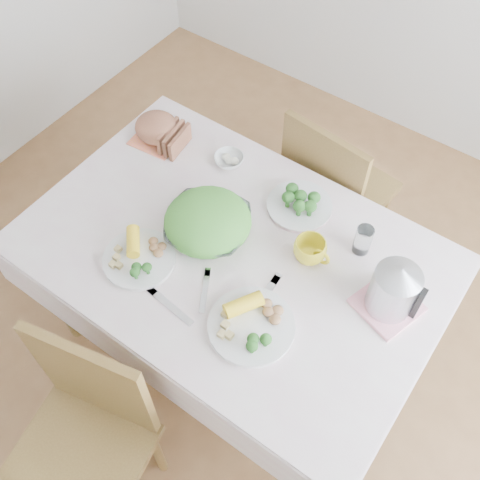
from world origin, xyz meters
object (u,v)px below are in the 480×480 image
Objects in this scene: dinner_plate_left at (139,259)px; chair_far at (340,187)px; chair_near at (78,460)px; dinner_plate_right at (251,326)px; electric_kettle at (394,288)px; dining_table at (233,303)px; yellow_mug at (310,250)px; salad_bowl at (208,226)px.

chair_far is at bearing 72.03° from dinner_plate_left.
chair_near is 0.74m from dinner_plate_right.
dinner_plate_right is 0.48m from electric_kettle.
chair_far is 0.89m from electric_kettle.
dining_table is 0.51m from dinner_plate_right.
yellow_mug reaches higher than dining_table.
electric_kettle is (0.56, 0.12, 0.51)m from dining_table.
electric_kettle is at bearing 12.00° from dining_table.
electric_kettle reaches higher than dining_table.
electric_kettle is (0.32, 0.33, 0.11)m from dinner_plate_right.
dinner_plate_right is (0.16, -0.95, 0.31)m from chair_far.
dinner_plate_right is at bearing 53.97° from chair_near.
dinner_plate_right is at bearing -115.34° from electric_kettle.
yellow_mug is 0.55× the size of electric_kettle.
salad_bowl is 1.39× the size of electric_kettle.
chair_near is 1.06m from yellow_mug.
salad_bowl reaches higher than dinner_plate_right.
dinner_plate_left is at bearing 78.40° from chair_far.
salad_bowl is 1.03× the size of dinner_plate_right.
electric_kettle is (0.80, 0.35, 0.11)m from dinner_plate_left.
electric_kettle reaches higher than dinner_plate_right.
chair_far is 3.57× the size of dinner_plate_left.
salad_bowl is 0.27m from dinner_plate_left.
chair_near is 0.71m from dinner_plate_left.
dining_table is 4.69× the size of salad_bowl.
dinner_plate_right reaches higher than dining_table.
salad_bowl is 1.15× the size of dinner_plate_left.
salad_bowl is at bearing 81.49° from chair_far.
chair_near reaches higher than dining_table.
salad_bowl is at bearing -152.38° from electric_kettle.
yellow_mug reaches higher than dinner_plate_right.
chair_far reaches higher than dinner_plate_right.
chair_near is 3.20× the size of salad_bowl.
dinner_plate_right is 1.34× the size of electric_kettle.
salad_bowl is at bearing 63.50° from dinner_plate_left.
dining_table is 1.47× the size of chair_near.
chair_far is 3.12× the size of salad_bowl.
electric_kettle is at bearing 45.68° from chair_near.
salad_bowl is (-0.08, 0.85, 0.33)m from chair_near.
salad_bowl is 0.38m from yellow_mug.
chair_near reaches higher than yellow_mug.
yellow_mug is (0.17, -0.61, 0.34)m from chair_far.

